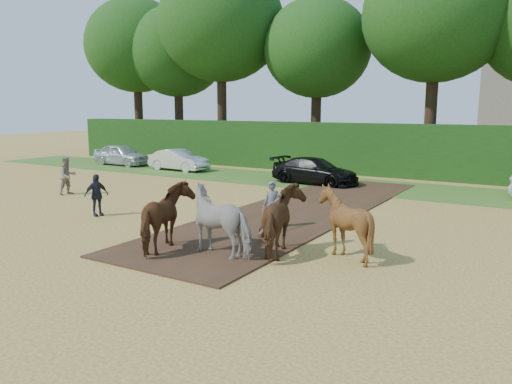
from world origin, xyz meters
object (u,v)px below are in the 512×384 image
object	(u,v)px
spectator_far	(96,195)
plough_team	(255,220)
spectator_near	(68,176)
church	(512,19)
parked_cars	(347,171)

from	to	relation	value
spectator_far	plough_team	size ratio (longest dim) A/B	0.25
spectator_near	church	world-z (taller)	church
spectator_far	church	size ratio (longest dim) A/B	0.06
parked_cars	church	distance (m)	43.04
spectator_far	parked_cars	xyz separation A→B (m)	(5.09, 11.81, -0.09)
plough_team	church	world-z (taller)	church
spectator_near	church	xyz separation A→B (m)	(13.15, 50.23, 12.87)
spectator_near	church	distance (m)	53.49
spectator_far	plough_team	distance (m)	7.50
spectator_far	parked_cars	size ratio (longest dim) A/B	0.04
parked_cars	church	xyz separation A→B (m)	(3.35, 40.88, 13.05)
spectator_far	church	distance (m)	54.91
plough_team	church	distance (m)	55.25
church	spectator_far	bearing A→B (deg)	-99.11
plough_team	church	xyz separation A→B (m)	(1.02, 53.74, 12.81)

